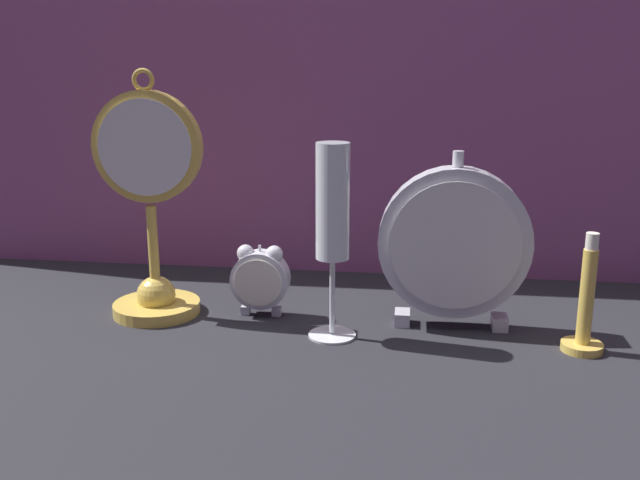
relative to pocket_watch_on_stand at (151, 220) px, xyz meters
The scene contains 7 objects.
ground_plane 0.28m from the pocket_watch_on_stand, 21.38° to the right, with size 4.00×4.00×0.00m, color #232328.
fabric_backdrop_drape 0.37m from the pocket_watch_on_stand, 45.70° to the left, with size 1.59×0.01×0.61m, color #8E4C7F.
pocket_watch_on_stand is the anchor object (origin of this frame).
alarm_clock_twin_bell 0.16m from the pocket_watch_on_stand, ahead, with size 0.08×0.03×0.10m.
mantel_clock_silver 0.40m from the pocket_watch_on_stand, ahead, with size 0.19×0.04×0.23m.
champagne_flute 0.26m from the pocket_watch_on_stand, 11.54° to the right, with size 0.06×0.06×0.25m.
brass_candlestick 0.57m from the pocket_watch_on_stand, ahead, with size 0.05×0.05×0.15m.
Camera 1 is at (0.12, -0.81, 0.35)m, focal length 40.00 mm.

